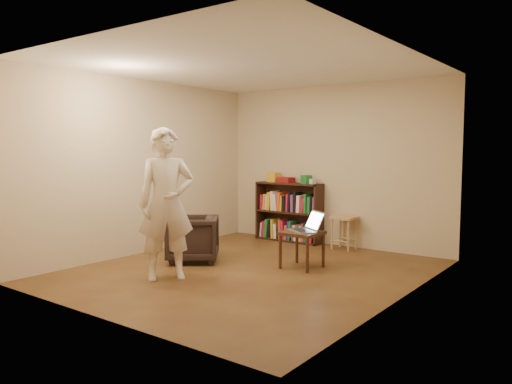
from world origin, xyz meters
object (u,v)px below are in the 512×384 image
Objects in this scene: laptop at (306,227)px; bookshelf at (289,215)px; side_table at (302,238)px; person at (166,204)px; stool at (344,223)px; armchair at (192,239)px.

bookshelf is at bearing 164.11° from laptop.
bookshelf is 2.46× the size of side_table.
bookshelf reaches higher than side_table.
laptop is 0.29× the size of person.
person is (-1.03, -1.45, 0.51)m from side_table.
stool is 2.44m from armchair.
person is (-0.90, -2.91, 0.50)m from stool.
laptop reaches higher than stool.
side_table is 1.84m from person.
bookshelf is at bearing 40.00° from person.
side_table is at bearing -52.05° from bookshelf.
armchair reaches higher than stool.
laptop is at bearing 30.72° from side_table.
armchair reaches higher than side_table.
side_table is at bearing 1.39° from person.
armchair is at bearing 62.32° from person.
laptop is at bearing -83.21° from stool.
person is at bearing -86.73° from bookshelf.
armchair is at bearing -96.55° from bookshelf.
stool is at bearing 94.79° from side_table.
side_table is 0.27× the size of person.
bookshelf is 3.02m from person.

